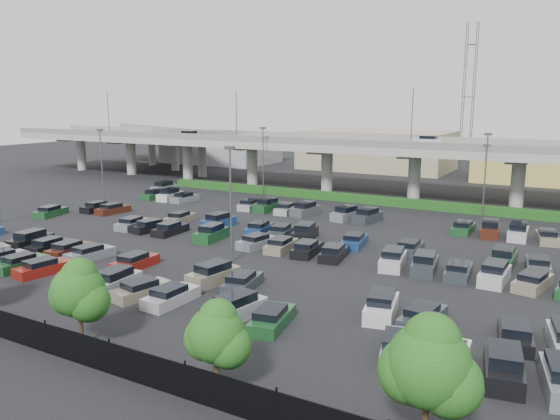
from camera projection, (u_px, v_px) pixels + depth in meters
name	position (u px, v px, depth m)	size (l,w,h in m)	color
ground	(276.00, 242.00, 55.40)	(280.00, 280.00, 0.00)	black
overpass	(381.00, 150.00, 81.49)	(150.00, 13.00, 15.80)	gray
on_ramp	(164.00, 136.00, 115.90)	(50.93, 30.13, 8.80)	gray
hedge	(364.00, 199.00, 76.67)	(66.00, 1.60, 1.10)	#134114
fence	(34.00, 334.00, 31.31)	(70.00, 0.10, 2.00)	black
tree_row	(61.00, 286.00, 31.70)	(65.07, 3.66, 5.94)	#332316
parked_cars	(262.00, 246.00, 51.43)	(63.25, 41.57, 1.67)	navy
light_poles	(252.00, 176.00, 57.88)	(66.90, 48.38, 10.30)	#4E4D53
distant_buildings	(498.00, 158.00, 101.57)	(138.00, 24.00, 9.00)	gray
comm_tower	(468.00, 94.00, 113.70)	(2.40, 2.40, 30.00)	#4E4D53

